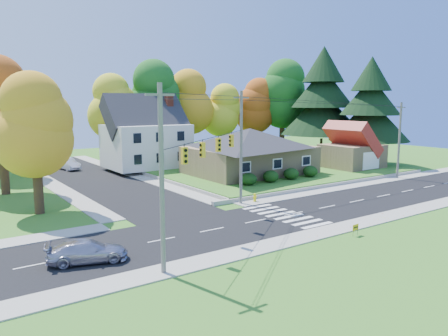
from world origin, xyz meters
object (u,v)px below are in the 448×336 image
object	(u,v)px
ranch_house	(250,150)
white_car	(68,164)
silver_sedan	(87,251)
fire_hydrant	(255,198)

from	to	relation	value
ranch_house	white_car	bearing A→B (deg)	131.94
white_car	ranch_house	bearing A→B (deg)	-59.51
white_car	silver_sedan	bearing A→B (deg)	-115.16
silver_sedan	fire_hydrant	xyz separation A→B (m)	(17.28, 6.29, -0.27)
ranch_house	white_car	xyz separation A→B (m)	(-16.58, 18.45, -2.47)
silver_sedan	white_car	bearing A→B (deg)	3.73
white_car	fire_hydrant	world-z (taller)	white_car
silver_sedan	ranch_house	bearing A→B (deg)	-38.27
white_car	fire_hydrant	xyz separation A→B (m)	(8.58, -29.39, -0.40)
silver_sedan	fire_hydrant	world-z (taller)	silver_sedan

